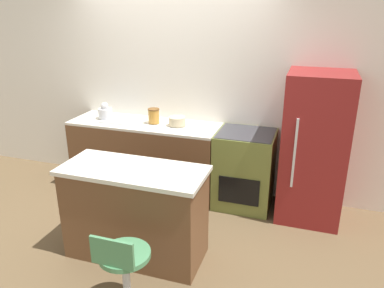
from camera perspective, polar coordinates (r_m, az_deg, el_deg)
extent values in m
plane|color=brown|center=(4.65, -5.36, -8.92)|extent=(14.00, 14.00, 0.00)
cube|color=white|center=(4.76, -2.73, 8.64)|extent=(8.00, 0.06, 2.60)
cube|color=brown|center=(4.83, -7.09, -2.06)|extent=(1.88, 0.61, 0.87)
cube|color=silver|center=(4.67, -7.33, 3.05)|extent=(1.88, 0.61, 0.03)
cube|color=#9EA3A8|center=(4.82, -10.89, 3.60)|extent=(0.44, 0.33, 0.01)
cube|color=brown|center=(3.60, -8.60, -10.56)|extent=(1.27, 0.55, 0.86)
cube|color=silver|center=(3.39, -9.00, -4.00)|extent=(1.32, 0.58, 0.04)
cube|color=olive|center=(4.46, 8.00, -3.85)|extent=(0.66, 0.61, 0.90)
cube|color=black|center=(4.25, 7.13, -7.15)|extent=(0.46, 0.01, 0.32)
cube|color=#333338|center=(4.30, 8.29, 1.69)|extent=(0.63, 0.57, 0.01)
cube|color=maroon|center=(4.25, 18.08, -0.60)|extent=(0.67, 0.66, 1.64)
cube|color=silver|center=(3.91, 15.36, -1.46)|extent=(0.02, 0.02, 0.74)
cylinder|color=#B7B7BC|center=(3.15, -9.93, -20.07)|extent=(0.06, 0.06, 0.48)
cylinder|color=#478456|center=(2.98, -10.24, -16.23)|extent=(0.40, 0.40, 0.04)
cube|color=#478456|center=(2.79, -12.10, -15.95)|extent=(0.34, 0.02, 0.22)
cylinder|color=silver|center=(4.91, -13.08, 4.59)|extent=(0.18, 0.18, 0.13)
sphere|color=silver|center=(4.89, -13.17, 5.64)|extent=(0.10, 0.10, 0.10)
cylinder|color=#C1B28E|center=(4.50, -2.26, 3.50)|extent=(0.20, 0.20, 0.10)
cylinder|color=#B77F33|center=(4.60, -5.84, 4.20)|extent=(0.13, 0.13, 0.16)
cylinder|color=brown|center=(4.58, -5.88, 5.28)|extent=(0.14, 0.14, 0.02)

